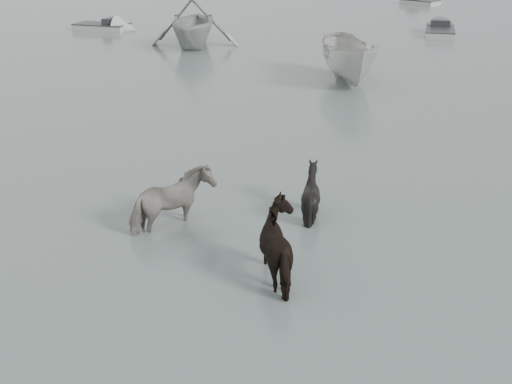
# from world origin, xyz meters

# --- Properties ---
(ground) EXTENTS (140.00, 140.00, 0.00)m
(ground) POSITION_xyz_m (0.00, 0.00, 0.00)
(ground) COLOR #4D5B58
(ground) RESTS_ON ground
(pony_pinto) EXTENTS (2.09, 1.59, 1.60)m
(pony_pinto) POSITION_xyz_m (-2.36, 2.34, 0.80)
(pony_pinto) COLOR black
(pony_pinto) RESTS_ON ground
(pony_dark) EXTENTS (1.82, 1.95, 1.59)m
(pony_dark) POSITION_xyz_m (-0.66, -0.35, 0.80)
(pony_dark) COLOR black
(pony_dark) RESTS_ON ground
(pony_black) EXTENTS (1.67, 1.60, 1.44)m
(pony_black) POSITION_xyz_m (0.77, 2.15, 0.72)
(pony_black) COLOR black
(pony_black) RESTS_ON ground
(rowboat_trail) EXTENTS (6.16, 6.66, 2.91)m
(rowboat_trail) POSITION_xyz_m (2.46, 23.89, 1.45)
(rowboat_trail) COLOR #A6A9A7
(rowboat_trail) RESTS_ON ground
(boat_small) EXTENTS (2.97, 5.44, 1.99)m
(boat_small) POSITION_xyz_m (7.00, 14.03, 0.99)
(boat_small) COLOR #B4B4AF
(boat_small) RESTS_ON ground
(skiff_port) EXTENTS (4.17, 5.53, 0.75)m
(skiff_port) POSITION_xyz_m (17.20, 23.69, 0.38)
(skiff_port) COLOR #A0A2A0
(skiff_port) RESTS_ON ground
(skiff_mid) EXTENTS (4.72, 3.94, 0.75)m
(skiff_mid) POSITION_xyz_m (-1.85, 31.22, 0.38)
(skiff_mid) COLOR #A4A6A3
(skiff_mid) RESTS_ON ground
(skiff_star) EXTENTS (3.36, 4.25, 0.75)m
(skiff_star) POSITION_xyz_m (23.77, 37.49, 0.38)
(skiff_star) COLOR #AEADA9
(skiff_star) RESTS_ON ground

